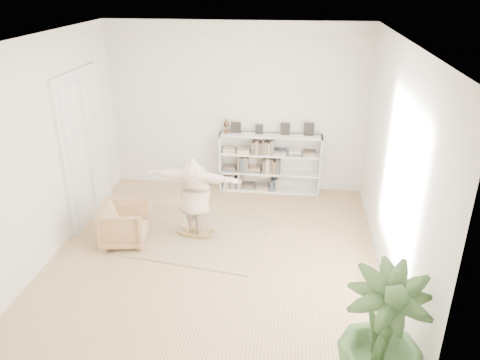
{
  "coord_description": "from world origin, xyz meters",
  "views": [
    {
      "loc": [
        1.25,
        -6.65,
        4.44
      ],
      "look_at": [
        0.39,
        0.4,
        1.29
      ],
      "focal_mm": 35.0,
      "sensor_mm": 36.0,
      "label": 1
    }
  ],
  "objects_px": {
    "bookshelf": "(270,164)",
    "rocker_board": "(196,232)",
    "armchair": "(124,224)",
    "person": "(195,194)",
    "houseplant": "(381,337)"
  },
  "relations": [
    {
      "from": "bookshelf",
      "to": "armchair",
      "type": "distance_m",
      "value": 3.5
    },
    {
      "from": "armchair",
      "to": "person",
      "type": "distance_m",
      "value": 1.35
    },
    {
      "from": "rocker_board",
      "to": "houseplant",
      "type": "relative_size",
      "value": 0.3
    },
    {
      "from": "armchair",
      "to": "person",
      "type": "height_order",
      "value": "person"
    },
    {
      "from": "person",
      "to": "rocker_board",
      "type": "bearing_deg",
      "value": 143.45
    },
    {
      "from": "armchair",
      "to": "person",
      "type": "bearing_deg",
      "value": -81.15
    },
    {
      "from": "bookshelf",
      "to": "armchair",
      "type": "xyz_separation_m",
      "value": [
        -2.41,
        -2.53,
        -0.27
      ]
    },
    {
      "from": "bookshelf",
      "to": "rocker_board",
      "type": "distance_m",
      "value": 2.52
    },
    {
      "from": "bookshelf",
      "to": "rocker_board",
      "type": "relative_size",
      "value": 4.39
    },
    {
      "from": "rocker_board",
      "to": "person",
      "type": "distance_m",
      "value": 0.78
    },
    {
      "from": "rocker_board",
      "to": "person",
      "type": "height_order",
      "value": "person"
    },
    {
      "from": "bookshelf",
      "to": "houseplant",
      "type": "xyz_separation_m",
      "value": [
        1.56,
        -5.37,
        0.19
      ]
    },
    {
      "from": "bookshelf",
      "to": "person",
      "type": "height_order",
      "value": "bookshelf"
    },
    {
      "from": "rocker_board",
      "to": "houseplant",
      "type": "distance_m",
      "value": 4.31
    },
    {
      "from": "houseplant",
      "to": "person",
      "type": "bearing_deg",
      "value": 130.53
    }
  ]
}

